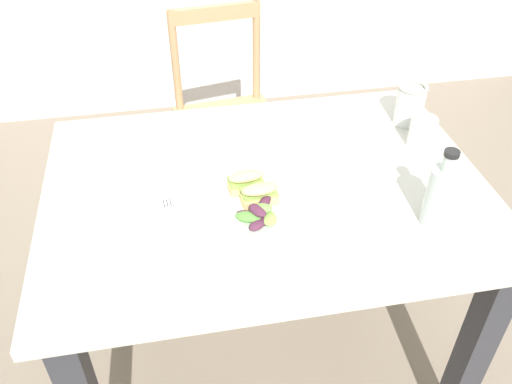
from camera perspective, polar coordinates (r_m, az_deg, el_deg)
name	(u,v)px	position (r m, az deg, el deg)	size (l,w,h in m)	color
ground_plane	(298,368)	(1.93, 4.40, -17.96)	(7.65, 7.65, 0.00)	#7A6B5B
dining_table	(265,222)	(1.51, 1.01, -3.18)	(1.15, 0.84, 0.74)	#BCB7AD
chair_wooden_far	(227,118)	(2.26, -3.08, 7.75)	(0.44, 0.44, 0.87)	tan
plate_lunch	(259,207)	(1.34, 0.31, -1.56)	(0.26, 0.26, 0.01)	beige
sandwich_half_front	(259,193)	(1.33, 0.35, -0.08)	(0.10, 0.06, 0.06)	#DBB270
sandwich_half_back	(246,181)	(1.37, -1.05, 1.18)	(0.10, 0.06, 0.06)	#DBB270
salad_mixed_greens	(259,213)	(1.29, 0.32, -2.18)	(0.13, 0.14, 0.03)	#4C2338
napkin_folded	(172,225)	(1.31, -8.85, -3.47)	(0.11, 0.25, 0.00)	silver
fork_on_napkin	(171,219)	(1.32, -8.97, -2.86)	(0.03, 0.19, 0.00)	silver
bottle_cold_brew	(440,199)	(1.33, 18.77, -0.66)	(0.07, 0.07, 0.21)	black
mason_jar_iced_tea	(410,106)	(1.70, 15.88, 8.71)	(0.09, 0.09, 0.13)	gold
cup_extra_side	(422,133)	(1.60, 17.10, 5.98)	(0.07, 0.07, 0.09)	white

